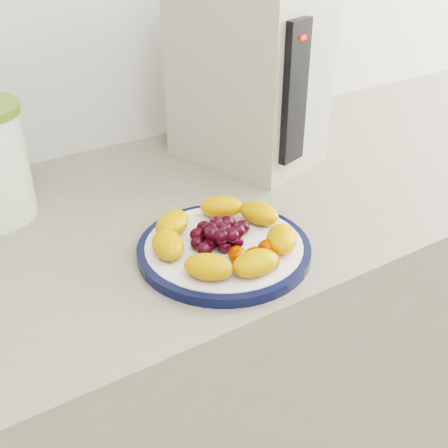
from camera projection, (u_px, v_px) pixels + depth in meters
counter at (153, 414)px, 1.12m from camera, size 3.50×0.60×0.90m
cabinet_face at (154, 424)px, 1.13m from camera, size 3.48×0.58×0.84m
plate_rim at (224, 250)px, 0.80m from camera, size 0.25×0.25×0.01m
plate_face at (224, 249)px, 0.80m from camera, size 0.22×0.22×0.02m
appliance_body at (248, 76)px, 1.02m from camera, size 0.25×0.30×0.32m
appliance_panel at (294, 94)px, 0.92m from camera, size 0.06×0.03×0.23m
appliance_led at (303, 38)px, 0.86m from camera, size 0.01×0.01×0.01m
fruit_plate at (225, 236)px, 0.78m from camera, size 0.21×0.21×0.03m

